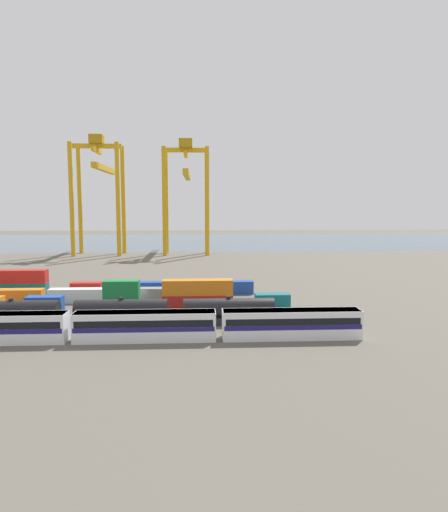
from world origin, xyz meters
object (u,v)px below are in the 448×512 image
Objects in this scene: passenger_train at (145,325)px; shipping_container_2 at (122,303)px; freight_tank_row at (122,312)px; shipping_container_17 at (223,287)px; gantry_crane_west at (100,182)px; gantry_crane_central at (186,185)px; shipping_container_1 at (45,304)px; shipping_container_13 at (17,289)px; shipping_container_16 at (156,288)px.

passenger_train is 18.77m from shipping_container_2.
freight_tank_row is 28.72m from shipping_container_17.
shipping_container_2 is at bearing -75.91° from gantry_crane_west.
gantry_crane_central reaches higher than freight_tank_row.
gantry_crane_central reaches higher than passenger_train.
gantry_crane_west reaches higher than shipping_container_1.
passenger_train reaches higher than shipping_container_1.
freight_tank_row is at bearing -43.42° from shipping_container_13.
freight_tank_row is 106.69m from gantry_crane_central.
gantry_crane_central is at bearing 84.87° from shipping_container_2.
shipping_container_1 and shipping_container_13 have the same top height.
gantry_crane_central is (31.91, 0.59, -1.01)m from gantry_crane_west.
shipping_container_1 is at bearing -102.85° from gantry_crane_central.
shipping_container_17 is (16.55, 23.46, -0.70)m from freight_tank_row.
gantry_crane_central reaches higher than shipping_container_16.
shipping_container_13 is 1.00× the size of shipping_container_16.
shipping_container_2 and shipping_container_16 have the same top height.
passenger_train is 1.26× the size of freight_tank_row.
shipping_container_17 is at bearing -83.08° from gantry_crane_central.
shipping_container_2 is 0.50× the size of shipping_container_13.
shipping_container_1 is 97.45m from gantry_crane_west.
gantry_crane_west is (-10.45, 93.48, 25.46)m from shipping_container_1.
freight_tank_row is 3.81× the size of shipping_container_13.
gantry_crane_west is (-27.88, 79.75, 25.46)m from shipping_container_16.
gantry_crane_central is at bearing 86.25° from freight_tank_row.
gantry_crane_central is (4.03, 80.33, 24.45)m from shipping_container_16.
freight_tank_row is 109.06m from gantry_crane_west.
shipping_container_13 is (-23.15, 13.73, 0.00)m from shipping_container_2.
shipping_container_17 is at bearing 0.00° from shipping_container_16.
shipping_container_2 is 99.69m from gantry_crane_west.
shipping_container_16 is 1.00× the size of shipping_container_17.
passenger_train is 4.79× the size of shipping_container_16.
shipping_container_1 is at bearing 180.00° from shipping_container_2.
gantry_crane_west is at bearing 109.27° from shipping_container_16.
shipping_container_2 is at bearing -30.68° from shipping_container_13.
shipping_container_13 is (-10.13, 13.73, 0.00)m from shipping_container_1.
shipping_container_2 is (13.02, 0.00, 0.00)m from shipping_container_1.
shipping_container_16 is at bearing -92.87° from gantry_crane_central.
shipping_container_17 is (18.19, 13.73, 0.00)m from shipping_container_2.
shipping_container_2 is at bearing 0.00° from shipping_container_1.
shipping_container_1 and shipping_container_2 have the same top height.
gantry_crane_west is (-0.32, 79.75, 25.46)m from shipping_container_13.
shipping_container_16 is at bearing 180.00° from shipping_container_17.
passenger_train is at bearing -42.77° from shipping_container_1.
shipping_container_1 is 17.06m from shipping_container_13.
shipping_container_2 is 14.43m from shipping_container_16.
gantry_crane_central is (31.59, 80.33, 24.45)m from shipping_container_13.
passenger_train reaches higher than shipping_container_2.
gantry_crane_central is (2.31, 111.78, 23.61)m from passenger_train.
gantry_crane_west is at bearing 117.58° from shipping_container_17.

